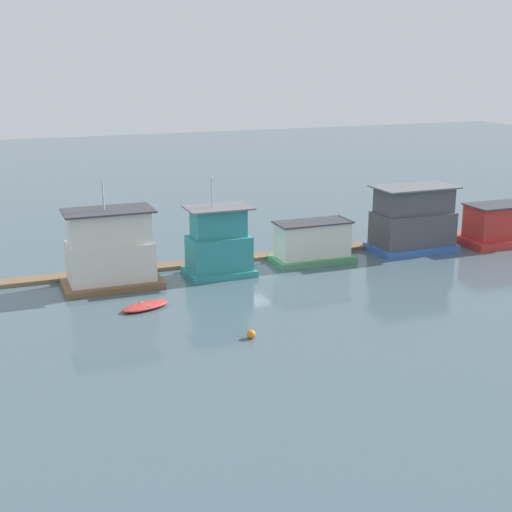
{
  "coord_description": "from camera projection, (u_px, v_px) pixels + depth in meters",
  "views": [
    {
      "loc": [
        -18.62,
        -48.93,
        15.9
      ],
      "look_at": [
        0.0,
        -1.0,
        1.4
      ],
      "focal_mm": 50.0,
      "sensor_mm": 36.0,
      "label": 1
    }
  ],
  "objects": [
    {
      "name": "mooring_post_centre",
      "position": [
        301.0,
        248.0,
        57.92
      ],
      "size": [
        0.28,
        0.28,
        1.68
      ],
      "primitive_type": "cylinder",
      "color": "brown",
      "rests_on": "ground_plane"
    },
    {
      "name": "houseboat_red",
      "position": [
        499.0,
        226.0,
        61.86
      ],
      "size": [
        6.61,
        4.04,
        3.57
      ],
      "color": "red",
      "rests_on": "ground_plane"
    },
    {
      "name": "mooring_post_near_right",
      "position": [
        237.0,
        254.0,
        55.98
      ],
      "size": [
        0.28,
        0.28,
        1.68
      ],
      "primitive_type": "cylinder",
      "color": "brown",
      "rests_on": "ground_plane"
    },
    {
      "name": "ground_plane",
      "position": [
        251.0,
        270.0,
        54.7
      ],
      "size": [
        200.0,
        200.0,
        0.0
      ],
      "primitive_type": "plane",
      "color": "#475B66"
    },
    {
      "name": "houseboat_brown",
      "position": [
        110.0,
        251.0,
        50.29
      ],
      "size": [
        6.9,
        4.19,
        7.57
      ],
      "color": "brown",
      "rests_on": "ground_plane"
    },
    {
      "name": "houseboat_teal",
      "position": [
        219.0,
        245.0,
        52.97
      ],
      "size": [
        5.03,
        3.43,
        7.39
      ],
      "color": "teal",
      "rests_on": "ground_plane"
    },
    {
      "name": "buoy_orange",
      "position": [
        251.0,
        334.0,
        41.46
      ],
      "size": [
        0.51,
        0.51,
        0.51
      ],
      "primitive_type": "sphere",
      "color": "orange",
      "rests_on": "ground_plane"
    },
    {
      "name": "houseboat_green",
      "position": [
        312.0,
        243.0,
        56.53
      ],
      "size": [
        6.52,
        3.22,
        3.31
      ],
      "color": "#4C9360",
      "rests_on": "ground_plane"
    },
    {
      "name": "dock_walkway",
      "position": [
        238.0,
        259.0,
        57.26
      ],
      "size": [
        59.6,
        1.55,
        0.3
      ],
      "primitive_type": "cube",
      "color": "brown",
      "rests_on": "ground_plane"
    },
    {
      "name": "dinghy_red",
      "position": [
        145.0,
        306.0,
        46.36
      ],
      "size": [
        3.55,
        2.34,
        0.36
      ],
      "color": "red",
      "rests_on": "ground_plane"
    },
    {
      "name": "mooring_post_near_left",
      "position": [
        114.0,
        266.0,
        52.6
      ],
      "size": [
        0.29,
        0.29,
        1.85
      ],
      "primitive_type": "cylinder",
      "color": "brown",
      "rests_on": "ground_plane"
    },
    {
      "name": "houseboat_blue",
      "position": [
        413.0,
        221.0,
        59.67
      ],
      "size": [
        7.07,
        4.04,
        5.48
      ],
      "color": "#3866B7",
      "rests_on": "ground_plane"
    }
  ]
}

